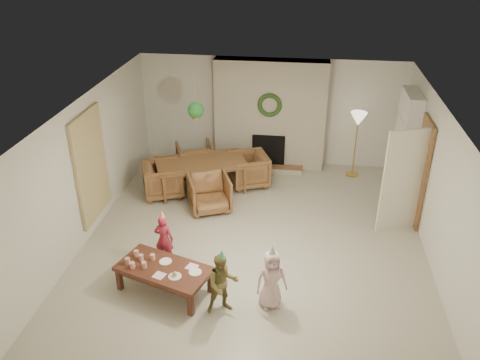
% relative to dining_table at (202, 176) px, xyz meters
% --- Properties ---
extents(floor, '(7.00, 7.00, 0.00)m').
position_rel_dining_table_xyz_m(floor, '(1.31, -1.83, -0.33)').
color(floor, '#B7B29E').
rests_on(floor, ground).
extents(ceiling, '(7.00, 7.00, 0.00)m').
position_rel_dining_table_xyz_m(ceiling, '(1.31, -1.83, 2.17)').
color(ceiling, white).
rests_on(ceiling, wall_back).
extents(wall_back, '(7.00, 0.00, 7.00)m').
position_rel_dining_table_xyz_m(wall_back, '(1.31, 1.67, 0.92)').
color(wall_back, silver).
rests_on(wall_back, floor).
extents(wall_front, '(7.00, 0.00, 7.00)m').
position_rel_dining_table_xyz_m(wall_front, '(1.31, -5.33, 0.92)').
color(wall_front, silver).
rests_on(wall_front, floor).
extents(wall_left, '(0.00, 7.00, 7.00)m').
position_rel_dining_table_xyz_m(wall_left, '(-1.69, -1.83, 0.92)').
color(wall_left, silver).
rests_on(wall_left, floor).
extents(wall_right, '(0.00, 7.00, 7.00)m').
position_rel_dining_table_xyz_m(wall_right, '(4.31, -1.83, 0.92)').
color(wall_right, silver).
rests_on(wall_right, floor).
extents(fireplace_mass, '(2.50, 0.40, 2.50)m').
position_rel_dining_table_xyz_m(fireplace_mass, '(1.31, 1.47, 0.92)').
color(fireplace_mass, '#4F1814').
rests_on(fireplace_mass, floor).
extents(fireplace_hearth, '(1.60, 0.30, 0.12)m').
position_rel_dining_table_xyz_m(fireplace_hearth, '(1.31, 1.12, -0.27)').
color(fireplace_hearth, brown).
rests_on(fireplace_hearth, floor).
extents(fireplace_firebox, '(0.75, 0.12, 0.75)m').
position_rel_dining_table_xyz_m(fireplace_firebox, '(1.31, 1.29, 0.12)').
color(fireplace_firebox, black).
rests_on(fireplace_firebox, floor).
extents(fireplace_wreath, '(0.54, 0.10, 0.54)m').
position_rel_dining_table_xyz_m(fireplace_wreath, '(1.31, 1.24, 1.22)').
color(fireplace_wreath, '#224319').
rests_on(fireplace_wreath, fireplace_mass).
extents(floor_lamp_base, '(0.28, 0.28, 0.03)m').
position_rel_dining_table_xyz_m(floor_lamp_base, '(3.24, 1.17, -0.31)').
color(floor_lamp_base, gold).
rests_on(floor_lamp_base, floor).
extents(floor_lamp_post, '(0.03, 0.03, 1.35)m').
position_rel_dining_table_xyz_m(floor_lamp_post, '(3.24, 1.17, 0.37)').
color(floor_lamp_post, gold).
rests_on(floor_lamp_post, floor).
extents(floor_lamp_shade, '(0.36, 0.36, 0.30)m').
position_rel_dining_table_xyz_m(floor_lamp_shade, '(3.24, 1.17, 1.02)').
color(floor_lamp_shade, beige).
rests_on(floor_lamp_shade, floor_lamp_post).
extents(bookshelf_carcass, '(0.30, 1.00, 2.20)m').
position_rel_dining_table_xyz_m(bookshelf_carcass, '(4.15, 0.47, 0.77)').
color(bookshelf_carcass, white).
rests_on(bookshelf_carcass, floor).
extents(bookshelf_shelf_a, '(0.30, 0.92, 0.03)m').
position_rel_dining_table_xyz_m(bookshelf_shelf_a, '(4.13, 0.47, 0.12)').
color(bookshelf_shelf_a, white).
rests_on(bookshelf_shelf_a, bookshelf_carcass).
extents(bookshelf_shelf_b, '(0.30, 0.92, 0.03)m').
position_rel_dining_table_xyz_m(bookshelf_shelf_b, '(4.13, 0.47, 0.52)').
color(bookshelf_shelf_b, white).
rests_on(bookshelf_shelf_b, bookshelf_carcass).
extents(bookshelf_shelf_c, '(0.30, 0.92, 0.03)m').
position_rel_dining_table_xyz_m(bookshelf_shelf_c, '(4.13, 0.47, 0.92)').
color(bookshelf_shelf_c, white).
rests_on(bookshelf_shelf_c, bookshelf_carcass).
extents(bookshelf_shelf_d, '(0.30, 0.92, 0.03)m').
position_rel_dining_table_xyz_m(bookshelf_shelf_d, '(4.13, 0.47, 1.32)').
color(bookshelf_shelf_d, white).
rests_on(bookshelf_shelf_d, bookshelf_carcass).
extents(books_row_lower, '(0.20, 0.40, 0.24)m').
position_rel_dining_table_xyz_m(books_row_lower, '(4.11, 0.32, 0.26)').
color(books_row_lower, maroon).
rests_on(books_row_lower, bookshelf_shelf_a).
extents(books_row_mid, '(0.20, 0.44, 0.24)m').
position_rel_dining_table_xyz_m(books_row_mid, '(4.11, 0.52, 0.66)').
color(books_row_mid, '#26578E').
rests_on(books_row_mid, bookshelf_shelf_b).
extents(books_row_upper, '(0.20, 0.36, 0.22)m').
position_rel_dining_table_xyz_m(books_row_upper, '(4.11, 0.37, 1.05)').
color(books_row_upper, '#C17429').
rests_on(books_row_upper, bookshelf_shelf_c).
extents(door_frame, '(0.05, 0.86, 2.04)m').
position_rel_dining_table_xyz_m(door_frame, '(4.27, -0.63, 0.69)').
color(door_frame, brown).
rests_on(door_frame, floor).
extents(door_leaf, '(0.77, 0.32, 2.00)m').
position_rel_dining_table_xyz_m(door_leaf, '(3.89, -1.01, 0.67)').
color(door_leaf, beige).
rests_on(door_leaf, floor).
extents(curtain_panel, '(0.06, 1.20, 2.00)m').
position_rel_dining_table_xyz_m(curtain_panel, '(-1.65, -1.63, 0.92)').
color(curtain_panel, beige).
rests_on(curtain_panel, wall_left).
extents(dining_table, '(2.12, 1.66, 0.66)m').
position_rel_dining_table_xyz_m(dining_table, '(0.00, 0.00, 0.00)').
color(dining_table, brown).
rests_on(dining_table, floor).
extents(dining_chair_near, '(1.02, 1.03, 0.72)m').
position_rel_dining_table_xyz_m(dining_chair_near, '(0.31, -0.76, 0.03)').
color(dining_chair_near, brown).
rests_on(dining_chair_near, floor).
extents(dining_chair_far, '(1.02, 1.03, 0.72)m').
position_rel_dining_table_xyz_m(dining_chair_far, '(-0.31, 0.76, 0.03)').
color(dining_chair_far, brown).
rests_on(dining_chair_far, floor).
extents(dining_chair_left, '(1.03, 1.02, 0.72)m').
position_rel_dining_table_xyz_m(dining_chair_left, '(-0.76, -0.31, 0.03)').
color(dining_chair_left, brown).
rests_on(dining_chair_left, floor).
extents(dining_chair_right, '(1.03, 1.02, 0.72)m').
position_rel_dining_table_xyz_m(dining_chair_right, '(0.95, 0.39, 0.03)').
color(dining_chair_right, brown).
rests_on(dining_chair_right, floor).
extents(hanging_plant_cord, '(0.01, 0.01, 0.70)m').
position_rel_dining_table_xyz_m(hanging_plant_cord, '(0.01, -0.33, 1.82)').
color(hanging_plant_cord, tan).
rests_on(hanging_plant_cord, ceiling).
extents(hanging_plant_pot, '(0.16, 0.16, 0.12)m').
position_rel_dining_table_xyz_m(hanging_plant_pot, '(0.01, -0.33, 1.47)').
color(hanging_plant_pot, '#AB5937').
rests_on(hanging_plant_pot, hanging_plant_cord).
extents(hanging_plant_foliage, '(0.32, 0.32, 0.32)m').
position_rel_dining_table_xyz_m(hanging_plant_foliage, '(0.01, -0.33, 1.59)').
color(hanging_plant_foliage, '#1C5421').
rests_on(hanging_plant_foliage, hanging_plant_pot).
extents(coffee_table_top, '(1.58, 1.13, 0.07)m').
position_rel_dining_table_xyz_m(coffee_table_top, '(0.08, -3.28, 0.08)').
color(coffee_table_top, '#4F281A').
rests_on(coffee_table_top, floor).
extents(coffee_table_apron, '(1.44, 1.00, 0.09)m').
position_rel_dining_table_xyz_m(coffee_table_apron, '(0.08, -3.28, 0.00)').
color(coffee_table_apron, '#4F281A').
rests_on(coffee_table_apron, floor).
extents(coffee_leg_fl, '(0.10, 0.10, 0.37)m').
position_rel_dining_table_xyz_m(coffee_leg_fl, '(-0.62, -3.35, -0.14)').
color(coffee_leg_fl, '#4F281A').
rests_on(coffee_leg_fl, floor).
extents(coffee_leg_fr, '(0.10, 0.10, 0.37)m').
position_rel_dining_table_xyz_m(coffee_leg_fr, '(0.60, -3.77, -0.14)').
color(coffee_leg_fr, '#4F281A').
rests_on(coffee_leg_fr, floor).
extents(coffee_leg_bl, '(0.10, 0.10, 0.37)m').
position_rel_dining_table_xyz_m(coffee_leg_bl, '(-0.44, -2.80, -0.14)').
color(coffee_leg_bl, '#4F281A').
rests_on(coffee_leg_bl, floor).
extents(coffee_leg_br, '(0.10, 0.10, 0.37)m').
position_rel_dining_table_xyz_m(coffee_leg_br, '(0.79, -3.21, -0.14)').
color(coffee_leg_br, '#4F281A').
rests_on(coffee_leg_br, floor).
extents(cup_a, '(0.10, 0.10, 0.10)m').
position_rel_dining_table_xyz_m(cup_a, '(-0.49, -3.26, 0.16)').
color(cup_a, silver).
rests_on(cup_a, coffee_table_top).
extents(cup_b, '(0.10, 0.10, 0.10)m').
position_rel_dining_table_xyz_m(cup_b, '(-0.42, -3.05, 0.16)').
color(cup_b, silver).
rests_on(cup_b, coffee_table_top).
extents(cup_c, '(0.10, 0.10, 0.10)m').
position_rel_dining_table_xyz_m(cup_c, '(-0.38, -3.36, 0.16)').
color(cup_c, silver).
rests_on(cup_c, coffee_table_top).
extents(cup_d, '(0.10, 0.10, 0.10)m').
position_rel_dining_table_xyz_m(cup_d, '(-0.31, -3.15, 0.16)').
color(cup_d, silver).
rests_on(cup_d, coffee_table_top).
extents(cup_e, '(0.10, 0.10, 0.10)m').
position_rel_dining_table_xyz_m(cup_e, '(-0.21, -3.32, 0.16)').
color(cup_e, silver).
rests_on(cup_e, coffee_table_top).
extents(cup_f, '(0.10, 0.10, 0.10)m').
position_rel_dining_table_xyz_m(cup_f, '(-0.14, -3.11, 0.16)').
color(cup_f, silver).
rests_on(cup_f, coffee_table_top).
extents(plate_a, '(0.25, 0.25, 0.01)m').
position_rel_dining_table_xyz_m(plate_a, '(0.07, -3.14, 0.12)').
color(plate_a, white).
rests_on(plate_a, coffee_table_top).
extents(plate_b, '(0.25, 0.25, 0.01)m').
position_rel_dining_table_xyz_m(plate_b, '(0.31, -3.47, 0.12)').
color(plate_b, white).
rests_on(plate_b, coffee_table_top).
extents(plate_c, '(0.25, 0.25, 0.01)m').
position_rel_dining_table_xyz_m(plate_c, '(0.58, -3.34, 0.12)').
color(plate_c, white).
rests_on(plate_c, coffee_table_top).
extents(food_scoop, '(0.10, 0.10, 0.08)m').
position_rel_dining_table_xyz_m(food_scoop, '(0.31, -3.47, 0.16)').
color(food_scoop, tan).
rests_on(food_scoop, plate_b).
extents(napkin_left, '(0.21, 0.21, 0.01)m').
position_rel_dining_table_xyz_m(napkin_left, '(0.07, -3.49, 0.11)').
color(napkin_left, '#FCBABB').
rests_on(napkin_left, coffee_table_top).
extents(napkin_right, '(0.21, 0.21, 0.01)m').
position_rel_dining_table_xyz_m(napkin_right, '(0.51, -3.22, 0.11)').
color(napkin_right, '#FCBABB').
rests_on(napkin_right, coffee_table_top).
extents(child_red, '(0.33, 0.22, 0.89)m').
position_rel_dining_table_xyz_m(child_red, '(-0.11, -2.56, 0.12)').
color(child_red, '#9F2235').
rests_on(child_red, floor).
extents(party_hat_red, '(0.16, 0.16, 0.17)m').
position_rel_dining_table_xyz_m(party_hat_red, '(-0.11, -2.56, 0.60)').
color(party_hat_red, '#FDBB54').
rests_on(party_hat_red, child_red).
extents(child_plaid, '(0.58, 0.52, 0.98)m').
position_rel_dining_table_xyz_m(child_plaid, '(1.05, -3.60, 0.16)').
color(child_plaid, '#9C582A').
rests_on(child_plaid, floor).
extents(party_hat_plaid, '(0.12, 0.12, 0.16)m').
position_rel_dining_table_xyz_m(party_hat_plaid, '(1.05, -3.60, 0.69)').
color(party_hat_plaid, '#4FB972').
rests_on(party_hat_plaid, child_plaid).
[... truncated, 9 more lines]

